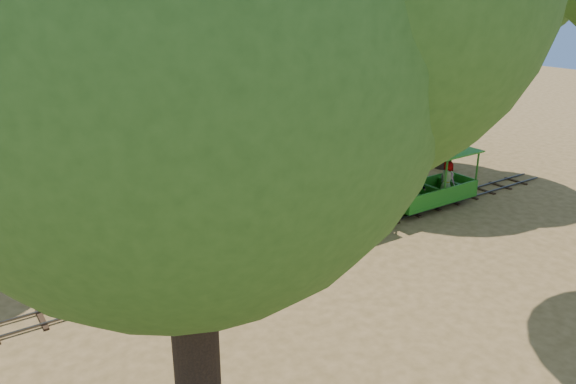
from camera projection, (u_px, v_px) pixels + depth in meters
ground at (317, 240)px, 17.27m from camera, size 90.00×90.00×0.00m
track at (317, 238)px, 17.25m from camera, size 22.00×1.00×0.10m
locomotive at (250, 202)px, 15.52m from camera, size 2.67×1.26×3.07m
carriage_front at (346, 209)px, 17.51m from camera, size 3.57×1.52×1.86m
carriage_rear at (430, 186)px, 19.62m from camera, size 3.57×1.46×1.86m
oak_sw at (169, 22)px, 6.23m from camera, size 7.74×6.82×9.67m
fence at (202, 161)px, 23.31m from camera, size 18.10×0.10×1.00m
shrub_west at (48, 171)px, 21.21m from camera, size 2.29×1.76×1.58m
shrub_mid_w at (178, 147)px, 23.95m from camera, size 2.78×2.14×1.92m
shrub_mid_e at (277, 136)px, 26.71m from camera, size 2.08×1.60×1.44m
shrub_east at (295, 132)px, 27.24m from camera, size 2.23×1.72×1.54m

